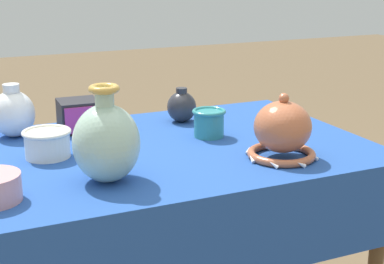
# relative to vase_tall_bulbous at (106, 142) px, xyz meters

# --- Properties ---
(display_table) EXTENTS (1.24, 0.80, 0.77)m
(display_table) POSITION_rel_vase_tall_bulbous_xyz_m (0.20, 0.19, -0.18)
(display_table) COLOR brown
(display_table) RESTS_ON ground_plane
(vase_tall_bulbous) EXTENTS (0.17, 0.17, 0.24)m
(vase_tall_bulbous) POSITION_rel_vase_tall_bulbous_xyz_m (0.00, 0.00, 0.00)
(vase_tall_bulbous) COLOR #A8CCB7
(vase_tall_bulbous) RESTS_ON display_table
(vase_dome_bell) EXTENTS (0.20, 0.20, 0.18)m
(vase_dome_bell) POSITION_rel_vase_tall_bulbous_xyz_m (0.49, -0.02, -0.03)
(vase_dome_bell) COLOR #BC6642
(vase_dome_bell) RESTS_ON display_table
(mosaic_tile_box) EXTENTS (0.13, 0.13, 0.10)m
(mosaic_tile_box) POSITION_rel_vase_tall_bulbous_xyz_m (0.04, 0.47, -0.05)
(mosaic_tile_box) COLOR #232328
(mosaic_tile_box) RESTS_ON display_table
(cup_wide_ivory) EXTENTS (0.14, 0.14, 0.08)m
(cup_wide_ivory) POSITION_rel_vase_tall_bulbous_xyz_m (-0.10, 0.25, -0.06)
(cup_wide_ivory) COLOR white
(cup_wide_ivory) RESTS_ON display_table
(jar_round_porcelain) EXTENTS (0.13, 0.13, 0.16)m
(jar_round_porcelain) POSITION_rel_vase_tall_bulbous_xyz_m (-0.15, 0.49, -0.03)
(jar_round_porcelain) COLOR white
(jar_round_porcelain) RESTS_ON display_table
(jar_round_charcoal) EXTENTS (0.10, 0.10, 0.12)m
(jar_round_charcoal) POSITION_rel_vase_tall_bulbous_xyz_m (0.39, 0.44, -0.05)
(jar_round_charcoal) COLOR #2D2D33
(jar_round_charcoal) RESTS_ON display_table
(cup_wide_teal) EXTENTS (0.10, 0.10, 0.09)m
(cup_wide_teal) POSITION_rel_vase_tall_bulbous_xyz_m (0.39, 0.24, -0.05)
(cup_wide_teal) COLOR teal
(cup_wide_teal) RESTS_ON display_table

